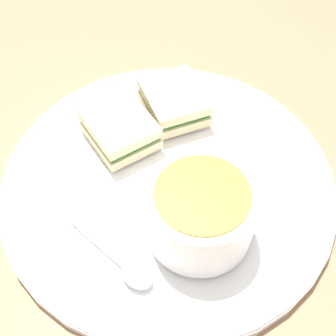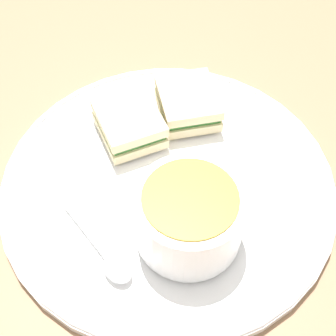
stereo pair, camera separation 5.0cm
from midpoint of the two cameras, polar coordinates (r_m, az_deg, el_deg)
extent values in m
plane|color=#8E6B4C|center=(0.53, -2.71, -2.45)|extent=(2.40, 2.40, 0.00)
cylinder|color=white|center=(0.52, -2.73, -2.08)|extent=(0.37, 0.37, 0.01)
torus|color=white|center=(0.52, -2.76, -1.59)|extent=(0.37, 0.37, 0.01)
cylinder|color=white|center=(0.48, 0.78, -7.57)|extent=(0.06, 0.06, 0.01)
cylinder|color=white|center=(0.45, 0.82, -5.72)|extent=(0.11, 0.11, 0.06)
cylinder|color=gold|center=(0.42, 0.86, -3.52)|extent=(0.09, 0.09, 0.01)
cube|color=silver|center=(0.48, -11.50, -9.13)|extent=(0.05, 0.07, 0.00)
ellipsoid|color=silver|center=(0.45, -7.05, -13.11)|extent=(0.04, 0.04, 0.01)
cube|color=beige|center=(0.58, -1.78, 7.29)|extent=(0.08, 0.09, 0.01)
cube|color=#33702D|center=(0.57, -1.81, 7.98)|extent=(0.07, 0.08, 0.01)
cube|color=beige|center=(0.56, -1.83, 8.69)|extent=(0.08, 0.09, 0.01)
cube|color=beige|center=(0.55, -8.41, 3.94)|extent=(0.09, 0.10, 0.01)
cube|color=#33702D|center=(0.54, -8.53, 4.62)|extent=(0.08, 0.09, 0.01)
cube|color=beige|center=(0.54, -8.65, 5.32)|extent=(0.09, 0.10, 0.01)
camera|label=1|loc=(0.03, -92.87, -3.75)|focal=50.00mm
camera|label=2|loc=(0.03, 87.13, 3.75)|focal=50.00mm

